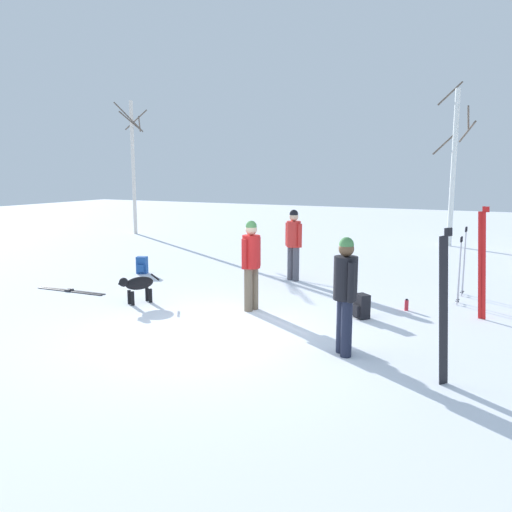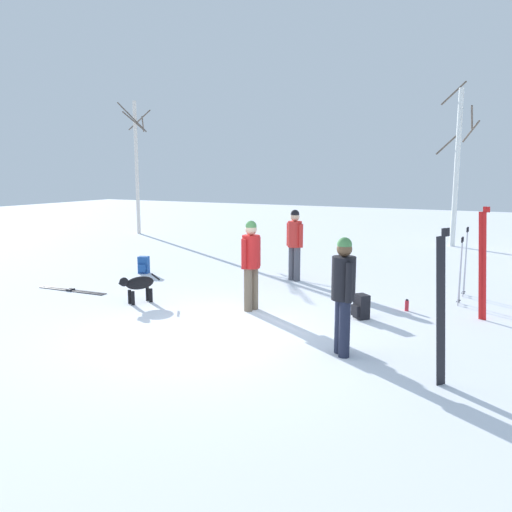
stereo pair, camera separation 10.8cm
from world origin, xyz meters
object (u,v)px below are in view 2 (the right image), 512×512
Objects in this scene: dog at (138,284)px; ski_pair_lying_0 at (72,290)px; ski_poles_1 at (466,260)px; water_bottle_0 at (407,305)px; person_2 at (251,259)px; person_1 at (343,289)px; ski_poles_0 at (461,269)px; ski_pair_planted_1 at (441,309)px; ski_pair_planted_0 at (483,264)px; person_0 at (295,240)px; backpack_0 at (361,307)px; birch_tree_1 at (457,164)px; birch_tree_0 at (137,164)px; backpack_1 at (144,265)px.

ski_pair_lying_0 is at bearing 174.93° from dog.
ski_poles_1 reaches higher than water_bottle_0.
person_2 is at bearing 5.31° from ski_pair_lying_0.
person_1 and person_2 have the same top height.
person_1 reaches higher than dog.
ski_pair_planted_1 is at bearing -87.23° from ski_poles_0.
ski_pair_planted_1 reaches higher than water_bottle_0.
person_1 is 3.01m from water_bottle_0.
person_0 is at bearing 159.93° from ski_pair_planted_0.
person_2 is 3.90× the size of backpack_0.
person_0 is 0.30× the size of birch_tree_1.
person_0 reaches higher than ski_poles_0.
birch_tree_0 is (-5.60, 9.02, 2.90)m from ski_pair_lying_0.
person_1 is 6.75m from ski_pair_lying_0.
backpack_1 is (-3.83, -0.97, -0.77)m from person_0.
ski_pair_planted_0 is at bearing 86.09° from ski_pair_planted_1.
birch_tree_1 reaches higher than water_bottle_0.
backpack_0 is (-1.66, 2.48, -0.76)m from ski_pair_planted_1.
person_0 is at bearing 129.01° from ski_pair_planted_1.
person_2 is at bearing 145.81° from person_1.
ski_poles_1 is (0.01, 0.83, 0.06)m from ski_poles_0.
ski_poles_1 is 3.33× the size of backpack_0.
birch_tree_0 is at bearing 152.14° from ski_pair_planted_0.
ski_pair_planted_0 is at bearing 60.66° from person_1.
person_2 reaches higher than ski_pair_lying_0.
person_2 is 0.85× the size of ski_pair_planted_0.
ski_pair_planted_0 is 0.35× the size of birch_tree_1.
ski_poles_1 reaches higher than dog.
person_1 is 3.90× the size of backpack_1.
ski_poles_1 is 0.27× the size of birch_tree_0.
birch_tree_0 is at bearing 140.10° from person_1.
ski_poles_1 is at bearing 92.20° from ski_pair_planted_1.
person_2 is 7.66× the size of water_bottle_0.
birch_tree_1 reaches higher than person_1.
ski_poles_0 is at bearing 32.92° from person_2.
dog is 0.15× the size of birch_tree_0.
person_2 is 4.24m from ski_pair_planted_1.
birch_tree_0 is (-7.63, 9.20, 2.52)m from dog.
backpack_0 is at bearing 123.85° from ski_pair_planted_1.
ski_pair_planted_1 is 5.17m from ski_poles_1.
ski_poles_1 is (-0.20, 5.17, -0.19)m from ski_pair_planted_1.
water_bottle_0 is at bearing -30.31° from birch_tree_0.
ski_pair_planted_1 is 8.84m from backpack_1.
ski_pair_lying_0 is 13.30m from birch_tree_1.
backpack_0 is at bearing 12.84° from dog.
water_bottle_0 is 0.04× the size of birch_tree_0.
birch_tree_0 is (-12.18, 10.19, 1.92)m from person_1.
backpack_1 is at bearing 155.24° from person_2.
water_bottle_0 is (4.92, 1.87, -0.28)m from dog.
person_0 is 4.53m from ski_pair_planted_0.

